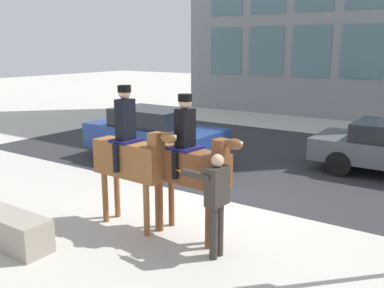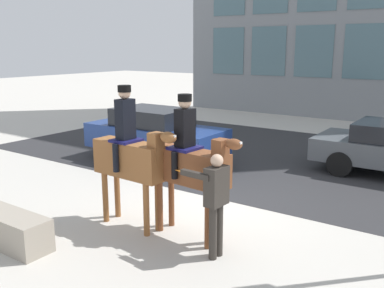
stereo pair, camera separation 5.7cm
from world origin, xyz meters
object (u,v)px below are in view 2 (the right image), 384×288
Objects in this scene: pedestrian_bystander at (215,198)px; street_car_near_lane at (155,134)px; mounted_horse_lead at (131,156)px; mounted_horse_companion at (190,164)px.

pedestrian_bystander is 0.41× the size of street_car_near_lane.
mounted_horse_lead is 1.97m from pedestrian_bystander.
mounted_horse_lead reaches higher than mounted_horse_companion.
mounted_horse_companion reaches higher than street_car_near_lane.
mounted_horse_lead is 1.55× the size of pedestrian_bystander.
street_car_near_lane is at bearing 126.94° from mounted_horse_lead.
street_car_near_lane is at bearing 141.67° from mounted_horse_companion.
pedestrian_bystander is at bearing -21.98° from mounted_horse_companion.
mounted_horse_lead is 1.04× the size of mounted_horse_companion.
mounted_horse_lead is at bearing -163.37° from mounted_horse_companion.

